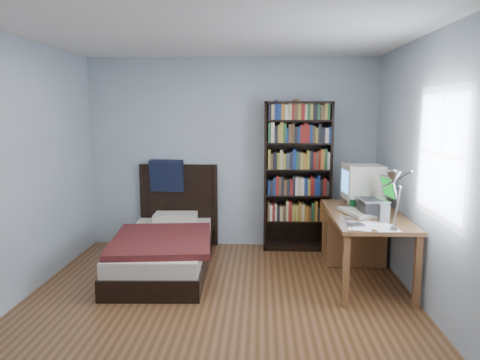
% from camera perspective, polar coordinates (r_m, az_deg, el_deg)
% --- Properties ---
extents(room, '(4.20, 4.24, 2.50)m').
position_cam_1_polar(room, '(4.14, -2.48, 0.72)').
color(room, '#513318').
rests_on(room, ground).
extents(desk, '(0.75, 1.56, 0.73)m').
position_cam_1_polar(desk, '(5.63, 14.00, -6.15)').
color(desk, brown).
rests_on(desk, floor).
extents(crt_monitor, '(0.44, 0.41, 0.48)m').
position_cam_1_polar(crt_monitor, '(5.50, 14.70, -0.29)').
color(crt_monitor, beige).
rests_on(crt_monitor, desk).
extents(laptop, '(0.37, 0.37, 0.42)m').
position_cam_1_polar(laptop, '(5.04, 16.01, -2.90)').
color(laptop, '#2D2D30').
rests_on(laptop, desk).
extents(desk_lamp, '(0.23, 0.52, 0.61)m').
position_cam_1_polar(desk_lamp, '(4.01, 18.28, -0.42)').
color(desk_lamp, '#99999E').
rests_on(desk_lamp, desk).
extents(keyboard, '(0.34, 0.54, 0.05)m').
position_cam_1_polar(keyboard, '(5.06, 13.98, -3.91)').
color(keyboard, beige).
rests_on(keyboard, desk).
extents(speaker, '(0.10, 0.10, 0.18)m').
position_cam_1_polar(speaker, '(4.77, 17.23, -3.93)').
color(speaker, gray).
rests_on(speaker, desk).
extents(soda_can, '(0.06, 0.06, 0.12)m').
position_cam_1_polar(soda_can, '(5.29, 13.57, -2.90)').
color(soda_can, '#083D18').
rests_on(soda_can, desk).
extents(mouse, '(0.06, 0.11, 0.04)m').
position_cam_1_polar(mouse, '(5.40, 14.13, -3.13)').
color(mouse, silver).
rests_on(mouse, desk).
extents(phone_silver, '(0.09, 0.10, 0.02)m').
position_cam_1_polar(phone_silver, '(4.83, 13.20, -4.56)').
color(phone_silver, '#B4B4B9').
rests_on(phone_silver, desk).
extents(phone_grey, '(0.06, 0.10, 0.02)m').
position_cam_1_polar(phone_grey, '(4.65, 13.26, -5.04)').
color(phone_grey, gray).
rests_on(phone_grey, desk).
extents(external_drive, '(0.15, 0.15, 0.03)m').
position_cam_1_polar(external_drive, '(4.54, 13.99, -5.39)').
color(external_drive, gray).
rests_on(external_drive, desk).
extents(bookshelf, '(0.87, 0.30, 1.92)m').
position_cam_1_polar(bookshelf, '(6.10, 7.01, 0.46)').
color(bookshelf, black).
rests_on(bookshelf, floor).
extents(bed, '(1.18, 2.09, 1.16)m').
position_cam_1_polar(bed, '(5.56, -9.05, -7.86)').
color(bed, black).
rests_on(bed, floor).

